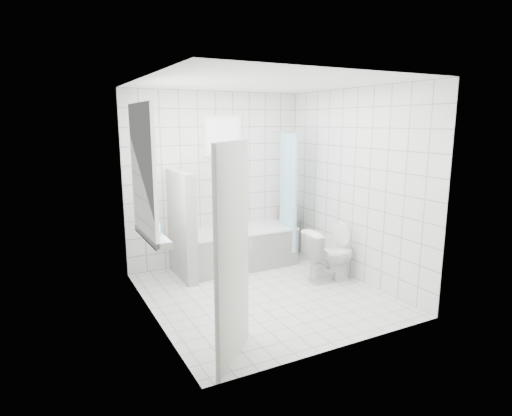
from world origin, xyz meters
TOP-DOWN VIEW (x-y plane):
  - ground at (0.00, 0.00)m, footprint 3.00×3.00m
  - ceiling at (0.00, 0.00)m, footprint 3.00×3.00m
  - wall_back at (0.00, 1.50)m, footprint 2.80×0.02m
  - wall_front at (0.00, -1.50)m, footprint 2.80×0.02m
  - wall_left at (-1.40, 0.00)m, footprint 0.02×3.00m
  - wall_right at (1.40, 0.00)m, footprint 0.02×3.00m
  - window_left at (-1.35, 0.30)m, footprint 0.01×0.90m
  - window_back at (0.10, 1.46)m, footprint 0.50×0.01m
  - window_sill at (-1.31, 0.30)m, footprint 0.18×1.02m
  - door at (-0.97, -1.19)m, footprint 0.59×0.60m
  - bathtub at (0.18, 1.12)m, footprint 1.66×0.77m
  - partition_wall at (-0.71, 1.07)m, footprint 0.15×0.85m
  - tiled_ledge at (1.18, 1.38)m, footprint 0.40×0.24m
  - toilet at (1.03, 0.00)m, footprint 0.74×0.48m
  - curtain_rod at (0.95, 1.10)m, footprint 0.02×0.80m
  - shower_curtain at (0.95, 0.97)m, footprint 0.14×0.48m
  - tub_faucet at (0.28, 1.46)m, footprint 0.18×0.06m
  - sill_bottles at (-1.30, 0.33)m, footprint 0.15×0.54m
  - ledge_bottles at (1.17, 1.35)m, footprint 0.19×0.20m

SIDE VIEW (x-z plane):
  - ground at x=0.00m, z-range 0.00..0.00m
  - tiled_ledge at x=1.18m, z-range 0.00..0.55m
  - bathtub at x=0.18m, z-range 0.00..0.58m
  - toilet at x=1.03m, z-range 0.00..0.72m
  - ledge_bottles at x=1.17m, z-range 0.55..0.79m
  - partition_wall at x=-0.71m, z-range 0.00..1.50m
  - tub_faucet at x=0.28m, z-range 0.82..0.88m
  - window_sill at x=-1.31m, z-range 0.82..0.90m
  - door at x=-0.97m, z-range 0.00..2.00m
  - sill_bottles at x=-1.30m, z-range 0.87..1.15m
  - shower_curtain at x=0.95m, z-range 0.21..1.99m
  - wall_back at x=0.00m, z-range 0.00..2.60m
  - wall_front at x=0.00m, z-range 0.00..2.60m
  - wall_left at x=-1.40m, z-range 0.00..2.60m
  - wall_right at x=1.40m, z-range 0.00..2.60m
  - window_left at x=-1.35m, z-range 0.90..2.30m
  - window_back at x=0.10m, z-range 1.70..2.20m
  - curtain_rod at x=0.95m, z-range 1.99..2.01m
  - ceiling at x=0.00m, z-range 2.60..2.60m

